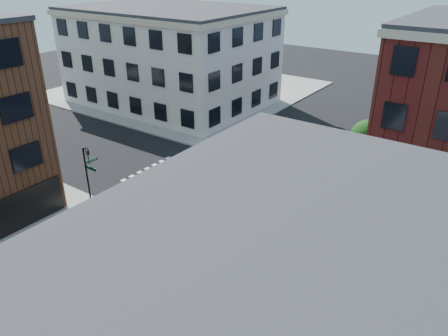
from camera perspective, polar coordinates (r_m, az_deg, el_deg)
name	(u,v)px	position (r m, az deg, el deg)	size (l,w,h in m)	color
ground	(221,194)	(33.52, -0.44, -3.46)	(120.00, 120.00, 0.00)	black
sidewalk_nw	(186,89)	(60.98, -4.97, 10.20)	(30.00, 30.00, 0.15)	gray
building_nw	(171,57)	(54.77, -6.99, 14.17)	(22.00, 16.00, 11.00)	beige
tree_near	(368,138)	(37.41, 18.25, 3.76)	(2.69, 2.69, 4.49)	black
tree_far	(389,121)	(42.98, 20.77, 5.77)	(2.43, 2.43, 4.07)	black
signal_pole	(88,170)	(32.29, -17.30, -0.22)	(1.29, 1.24, 4.60)	black
box_truck	(369,269)	(24.54, 18.36, -12.36)	(7.60, 2.74, 3.38)	white
traffic_cone	(155,195)	(33.08, -8.99, -3.49)	(0.46, 0.46, 0.79)	#D34009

